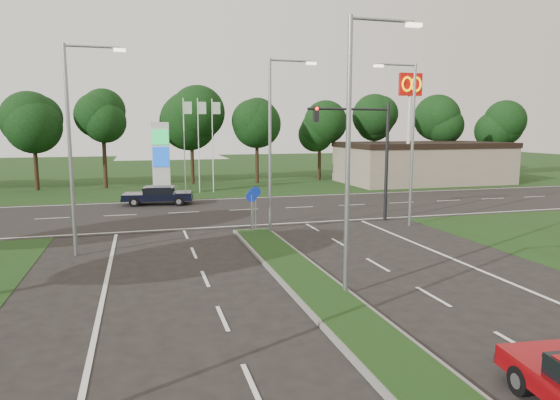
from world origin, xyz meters
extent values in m
plane|color=black|center=(0.00, 0.00, 0.00)|extent=(160.00, 160.00, 0.00)
cube|color=#1B3210|center=(0.00, 55.00, 0.00)|extent=(160.00, 50.00, 0.02)
cube|color=black|center=(0.00, 24.00, 0.00)|extent=(160.00, 12.00, 0.02)
cube|color=slate|center=(0.00, 4.00, 0.06)|extent=(2.00, 26.00, 0.12)
cube|color=gray|center=(22.00, 36.00, 2.00)|extent=(16.00, 9.00, 4.00)
cylinder|color=gray|center=(0.80, 6.00, 4.50)|extent=(0.16, 0.16, 9.00)
cylinder|color=gray|center=(1.90, 6.00, 8.90)|extent=(2.20, 0.10, 0.10)
cube|color=#FFF2CC|center=(3.00, 6.00, 8.80)|extent=(0.50, 0.22, 0.12)
cylinder|color=gray|center=(0.80, 16.00, 4.50)|extent=(0.16, 0.16, 9.00)
cylinder|color=gray|center=(1.90, 16.00, 8.90)|extent=(2.20, 0.10, 0.10)
cube|color=#FFF2CC|center=(3.00, 16.00, 8.80)|extent=(0.50, 0.22, 0.12)
cylinder|color=gray|center=(-8.50, 14.00, 4.50)|extent=(0.16, 0.16, 9.00)
cylinder|color=gray|center=(-7.40, 14.00, 8.90)|extent=(2.20, 0.10, 0.10)
cube|color=#FFF2CC|center=(-6.30, 14.00, 8.80)|extent=(0.50, 0.22, 0.12)
cylinder|color=gray|center=(9.00, 16.00, 4.50)|extent=(0.16, 0.16, 9.00)
cylinder|color=gray|center=(7.90, 16.00, 8.90)|extent=(2.20, 0.10, 0.10)
cube|color=#FFF2CC|center=(6.80, 16.00, 8.80)|extent=(0.50, 0.22, 0.12)
cylinder|color=black|center=(8.50, 18.00, 3.50)|extent=(0.20, 0.20, 7.00)
cylinder|color=black|center=(6.00, 18.00, 6.60)|extent=(5.00, 0.14, 0.14)
cube|color=black|center=(4.00, 18.00, 6.30)|extent=(0.28, 0.28, 0.90)
sphere|color=#FF190C|center=(4.00, 17.82, 6.60)|extent=(0.20, 0.20, 0.20)
cylinder|color=gray|center=(-0.30, 15.50, 1.10)|extent=(0.06, 0.06, 2.20)
cylinder|color=#0C26A5|center=(-0.30, 15.50, 2.10)|extent=(0.56, 0.04, 0.56)
cylinder|color=gray|center=(0.00, 16.50, 1.10)|extent=(0.06, 0.06, 2.20)
cylinder|color=#0C26A5|center=(0.00, 16.50, 2.10)|extent=(0.56, 0.04, 0.56)
cylinder|color=gray|center=(0.30, 17.20, 1.10)|extent=(0.06, 0.06, 2.20)
cylinder|color=#0C26A5|center=(0.30, 17.20, 2.10)|extent=(0.56, 0.04, 0.56)
cube|color=silver|center=(-4.00, 33.00, 3.00)|extent=(1.40, 0.30, 6.00)
cube|color=#0CA53F|center=(-4.00, 32.82, 4.80)|extent=(1.30, 0.08, 1.20)
cube|color=#0C3FBF|center=(-4.00, 32.82, 3.20)|extent=(1.30, 0.08, 1.60)
cylinder|color=silver|center=(-2.00, 34.00, 4.00)|extent=(0.08, 0.08, 8.00)
cube|color=#B2D8B2|center=(-1.65, 34.00, 7.20)|extent=(0.70, 0.02, 1.00)
cylinder|color=silver|center=(-0.80, 34.00, 4.00)|extent=(0.08, 0.08, 8.00)
cube|color=#B2D8B2|center=(-0.45, 34.00, 7.20)|extent=(0.70, 0.02, 1.00)
cylinder|color=silver|center=(0.40, 34.00, 4.00)|extent=(0.08, 0.08, 8.00)
cube|color=#B2D8B2|center=(0.75, 34.00, 7.20)|extent=(0.70, 0.02, 1.00)
cylinder|color=silver|center=(18.00, 32.00, 5.00)|extent=(0.30, 0.30, 10.00)
cube|color=#BF0C07|center=(18.00, 32.00, 9.40)|extent=(2.20, 0.35, 2.00)
torus|color=#FFC600|center=(17.55, 31.78, 9.40)|extent=(1.06, 0.16, 1.06)
torus|color=#FFC600|center=(18.45, 31.78, 9.40)|extent=(1.06, 0.16, 1.06)
cylinder|color=black|center=(0.00, 40.00, 2.20)|extent=(0.36, 0.36, 4.40)
sphere|color=black|center=(0.00, 40.00, 6.50)|extent=(6.00, 6.00, 6.00)
sphere|color=black|center=(0.30, 39.80, 7.50)|extent=(4.80, 4.80, 4.80)
cylinder|color=black|center=(1.80, -0.85, 0.31)|extent=(0.27, 0.64, 0.62)
cube|color=black|center=(-4.50, 28.00, 0.61)|extent=(5.09, 2.68, 0.50)
cube|color=black|center=(-4.40, 27.99, 1.08)|extent=(2.36, 1.98, 0.46)
cube|color=black|center=(-4.40, 27.99, 1.31)|extent=(1.96, 1.83, 0.04)
cylinder|color=black|center=(-6.17, 27.33, 0.34)|extent=(0.71, 0.32, 0.68)
cylinder|color=black|center=(-5.90, 29.13, 0.34)|extent=(0.71, 0.32, 0.68)
cylinder|color=black|center=(-3.10, 26.87, 0.34)|extent=(0.71, 0.32, 0.68)
cylinder|color=black|center=(-2.83, 28.67, 0.34)|extent=(0.71, 0.32, 0.68)
camera|label=1|loc=(-5.65, -8.87, 5.53)|focal=32.00mm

